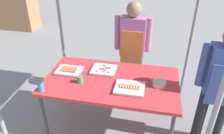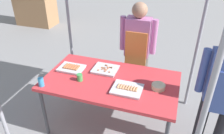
{
  "view_description": "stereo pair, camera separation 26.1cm",
  "coord_description": "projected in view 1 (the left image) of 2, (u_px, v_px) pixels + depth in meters",
  "views": [
    {
      "loc": [
        0.46,
        -2.15,
        2.23
      ],
      "look_at": [
        0.0,
        0.05,
        0.9
      ],
      "focal_mm": 35.29,
      "sensor_mm": 36.0,
      "label": 1
    },
    {
      "loc": [
        0.71,
        -2.08,
        2.23
      ],
      "look_at": [
        0.0,
        0.05,
        0.9
      ],
      "focal_mm": 35.29,
      "sensor_mm": 36.0,
      "label": 2
    }
  ],
  "objects": [
    {
      "name": "ground_plane",
      "position": [
        111.0,
        125.0,
        3.03
      ],
      "size": [
        18.0,
        18.0,
        0.0
      ],
      "primitive_type": "plane",
      "color": "slate"
    },
    {
      "name": "stall_table",
      "position": [
        111.0,
        83.0,
        2.67
      ],
      "size": [
        1.6,
        0.9,
        0.75
      ],
      "color": "#C63338",
      "rests_on": "ground"
    },
    {
      "name": "tray_grilled_sausages",
      "position": [
        130.0,
        88.0,
        2.47
      ],
      "size": [
        0.33,
        0.28,
        0.05
      ],
      "color": "silver",
      "rests_on": "stall_table"
    },
    {
      "name": "tray_meat_skewers",
      "position": [
        104.0,
        70.0,
        2.81
      ],
      "size": [
        0.31,
        0.27,
        0.04
      ],
      "color": "silver",
      "rests_on": "stall_table"
    },
    {
      "name": "tray_pork_links",
      "position": [
        69.0,
        71.0,
        2.79
      ],
      "size": [
        0.32,
        0.24,
        0.05
      ],
      "color": "silver",
      "rests_on": "stall_table"
    },
    {
      "name": "condiment_bowl",
      "position": [
        159.0,
        84.0,
        2.53
      ],
      "size": [
        0.15,
        0.15,
        0.06
      ],
      "primitive_type": "cylinder",
      "color": "#BFB28C",
      "rests_on": "stall_table"
    },
    {
      "name": "drink_cup_near_edge",
      "position": [
        80.0,
        79.0,
        2.57
      ],
      "size": [
        0.07,
        0.07,
        0.09
      ],
      "primitive_type": "cylinder",
      "color": "#3F994C",
      "rests_on": "stall_table"
    },
    {
      "name": "drink_cup_by_wok",
      "position": [
        41.0,
        87.0,
        2.43
      ],
      "size": [
        0.06,
        0.06,
        0.11
      ],
      "primitive_type": "cylinder",
      "color": "#338CBF",
      "rests_on": "stall_table"
    },
    {
      "name": "vendor_woman",
      "position": [
        132.0,
        46.0,
        3.14
      ],
      "size": [
        0.52,
        0.22,
        1.52
      ],
      "rotation": [
        0.0,
        0.0,
        3.14
      ],
      "color": "#595147",
      "rests_on": "ground"
    },
    {
      "name": "customer_nearby",
      "position": [
        221.0,
        82.0,
        2.36
      ],
      "size": [
        0.52,
        0.22,
        1.51
      ],
      "color": "black",
      "rests_on": "ground"
    }
  ]
}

